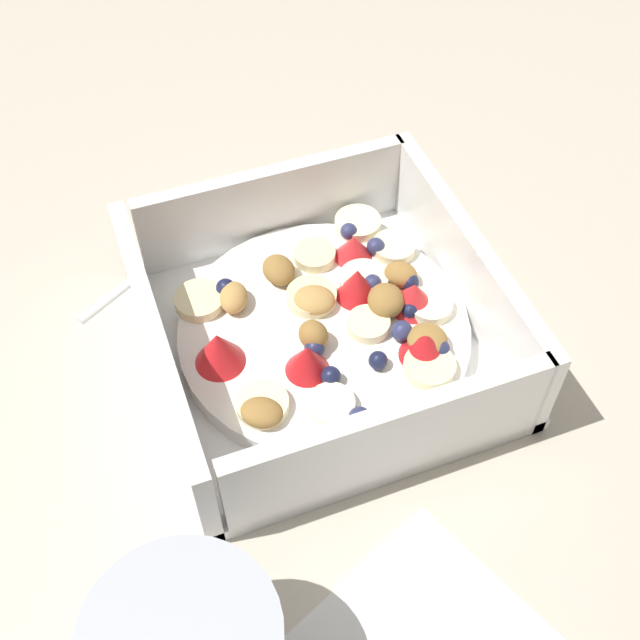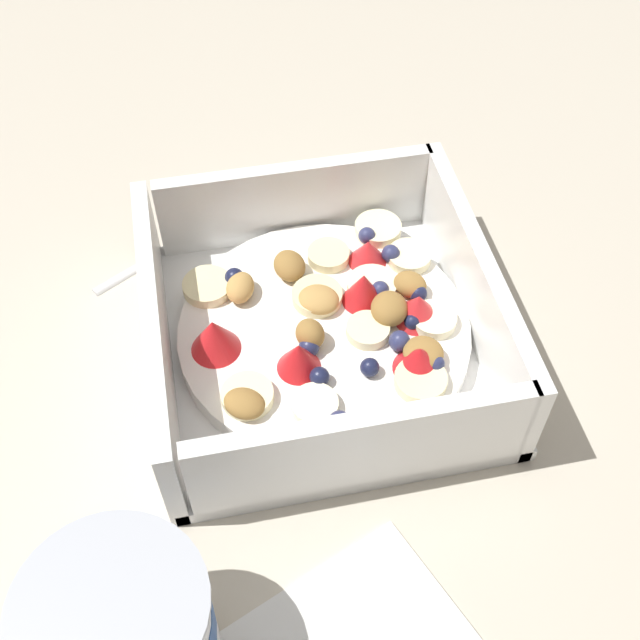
% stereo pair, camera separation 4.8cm
% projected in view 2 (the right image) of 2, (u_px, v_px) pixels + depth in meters
% --- Properties ---
extents(ground_plane, '(2.40, 2.40, 0.00)m').
position_uv_depth(ground_plane, '(328.00, 363.00, 0.50)').
color(ground_plane, beige).
extents(fruit_bowl, '(0.20, 0.20, 0.07)m').
position_uv_depth(fruit_bowl, '(323.00, 328.00, 0.49)').
color(fruit_bowl, white).
rests_on(fruit_bowl, ground).
extents(spoon, '(0.11, 0.16, 0.01)m').
position_uv_depth(spoon, '(237.00, 206.00, 0.58)').
color(spoon, silver).
rests_on(spoon, ground).
extents(yogurt_cup, '(0.09, 0.09, 0.07)m').
position_uv_depth(yogurt_cup, '(124.00, 634.00, 0.35)').
color(yogurt_cup, white).
rests_on(yogurt_cup, ground).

